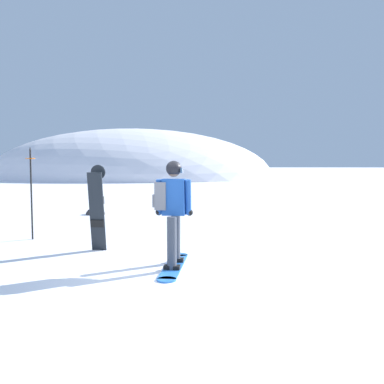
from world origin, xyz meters
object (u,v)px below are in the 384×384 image
(snowboarder_main, at_px, (172,210))
(rock_mid, at_px, (95,214))
(spare_snowboard, at_px, (97,208))
(piste_marker_near, at_px, (31,187))

(snowboarder_main, distance_m, rock_mid, 7.31)
(spare_snowboard, relative_size, piste_marker_near, 0.81)
(snowboarder_main, distance_m, piste_marker_near, 3.98)
(piste_marker_near, bearing_deg, spare_snowboard, -29.27)
(spare_snowboard, distance_m, piste_marker_near, 2.11)
(piste_marker_near, xyz_separation_m, rock_mid, (-0.06, 4.33, -1.16))
(piste_marker_near, bearing_deg, snowboarder_main, -30.99)
(rock_mid, bearing_deg, snowboarder_main, -61.52)
(piste_marker_near, distance_m, rock_mid, 4.49)
(spare_snowboard, bearing_deg, snowboarder_main, -32.89)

